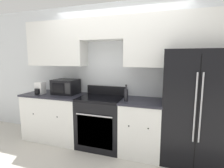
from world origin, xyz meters
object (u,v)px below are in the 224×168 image
oven_range (101,122)px  microwave (66,87)px  refrigerator (194,107)px  bottle (126,95)px

oven_range → microwave: size_ratio=2.34×
refrigerator → bottle: bearing=-169.6°
microwave → bottle: bearing=-8.8°
bottle → refrigerator: bearing=10.4°
microwave → bottle: size_ratio=1.70×
oven_range → bottle: size_ratio=3.97×
oven_range → microwave: bearing=174.8°
oven_range → microwave: 0.97m
oven_range → refrigerator: (1.52, 0.07, 0.40)m
microwave → oven_range: bearing=-5.2°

